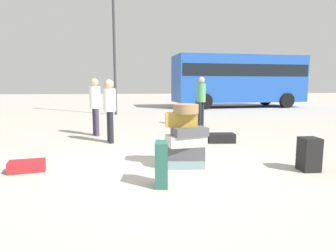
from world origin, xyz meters
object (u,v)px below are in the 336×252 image
object	(u,v)px
suitcase_maroon_foreground_far	(27,166)
person_bearded_onlooker	(95,102)
suitcase_teal_white_trunk	(162,164)
person_passerby_in_red	(110,105)
suitcase_black_behind_tower	(309,154)
parked_bus	(239,78)
person_tourist_with_camera	(201,97)
suitcase_black_left_side	(221,138)
suitcase_tower	(185,139)
lamp_post	(114,22)

from	to	relation	value
suitcase_maroon_foreground_far	person_bearded_onlooker	distance (m)	3.61
suitcase_teal_white_trunk	person_passerby_in_red	bearing A→B (deg)	112.74
suitcase_black_behind_tower	parked_bus	distance (m)	14.19
parked_bus	suitcase_black_behind_tower	bearing A→B (deg)	-110.08
person_tourist_with_camera	parked_bus	bearing A→B (deg)	-171.30
suitcase_black_left_side	suitcase_black_behind_tower	xyz separation A→B (m)	(0.68, -2.53, 0.17)
suitcase_tower	parked_bus	size ratio (longest dim) A/B	0.13
lamp_post	suitcase_teal_white_trunk	bearing A→B (deg)	-84.44
lamp_post	suitcase_maroon_foreground_far	bearing A→B (deg)	-96.96
person_bearded_onlooker	suitcase_teal_white_trunk	bearing A→B (deg)	-4.37
suitcase_teal_white_trunk	person_tourist_with_camera	bearing A→B (deg)	78.67
suitcase_teal_white_trunk	person_tourist_with_camera	world-z (taller)	person_tourist_with_camera
suitcase_tower	person_passerby_in_red	world-z (taller)	person_passerby_in_red
suitcase_black_left_side	suitcase_maroon_foreground_far	distance (m)	4.40
suitcase_black_behind_tower	suitcase_tower	bearing A→B (deg)	166.95
suitcase_black_behind_tower	lamp_post	size ratio (longest dim) A/B	0.08
suitcase_tower	lamp_post	world-z (taller)	lamp_post
person_tourist_with_camera	lamp_post	world-z (taller)	lamp_post
suitcase_black_left_side	parked_bus	bearing A→B (deg)	73.28
suitcase_teal_white_trunk	lamp_post	world-z (taller)	lamp_post
person_passerby_in_red	parked_bus	bearing A→B (deg)	132.38
suitcase_tower	suitcase_black_left_side	bearing A→B (deg)	56.82
suitcase_maroon_foreground_far	person_passerby_in_red	size ratio (longest dim) A/B	0.36
lamp_post	suitcase_black_behind_tower	bearing A→B (deg)	-70.33
person_tourist_with_camera	lamp_post	size ratio (longest dim) A/B	0.25
suitcase_maroon_foreground_far	parked_bus	world-z (taller)	parked_bus
suitcase_tower	person_bearded_onlooker	distance (m)	3.97
suitcase_black_left_side	suitcase_teal_white_trunk	world-z (taller)	suitcase_teal_white_trunk
person_tourist_with_camera	suitcase_teal_white_trunk	bearing A→B (deg)	18.11
suitcase_black_behind_tower	person_passerby_in_red	size ratio (longest dim) A/B	0.36
suitcase_black_behind_tower	person_bearded_onlooker	bearing A→B (deg)	135.52
suitcase_tower	suitcase_black_behind_tower	distance (m)	2.08
suitcase_black_left_side	parked_bus	size ratio (longest dim) A/B	0.08
person_bearded_onlooker	suitcase_maroon_foreground_far	bearing A→B (deg)	-34.07
suitcase_teal_white_trunk	suitcase_black_behind_tower	distance (m)	2.54
suitcase_tower	suitcase_maroon_foreground_far	size ratio (longest dim) A/B	1.95
suitcase_maroon_foreground_far	lamp_post	xyz separation A→B (m)	(1.13, 9.22, 4.15)
person_tourist_with_camera	lamp_post	bearing A→B (deg)	-107.91
suitcase_tower	person_passerby_in_red	xyz separation A→B (m)	(-1.40, 2.39, 0.43)
suitcase_black_left_side	person_tourist_with_camera	bearing A→B (deg)	91.94
suitcase_black_behind_tower	lamp_post	xyz separation A→B (m)	(-3.50, 9.80, 3.97)
suitcase_black_behind_tower	suitcase_maroon_foreground_far	distance (m)	4.67
person_bearded_onlooker	lamp_post	distance (m)	6.68
person_bearded_onlooker	parked_bus	xyz separation A→B (m)	(7.79, 9.53, 0.89)
suitcase_black_left_side	person_passerby_in_red	size ratio (longest dim) A/B	0.42
suitcase_maroon_foreground_far	parked_bus	size ratio (longest dim) A/B	0.07
person_tourist_with_camera	lamp_post	distance (m)	6.22
suitcase_maroon_foreground_far	person_bearded_onlooker	xyz separation A→B (m)	(0.78, 3.42, 0.85)
suitcase_black_left_side	person_passerby_in_red	xyz separation A→B (m)	(-2.71, 0.38, 0.81)
suitcase_black_left_side	suitcase_black_behind_tower	world-z (taller)	suitcase_black_behind_tower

